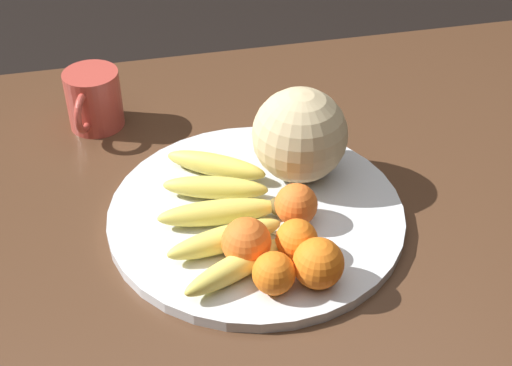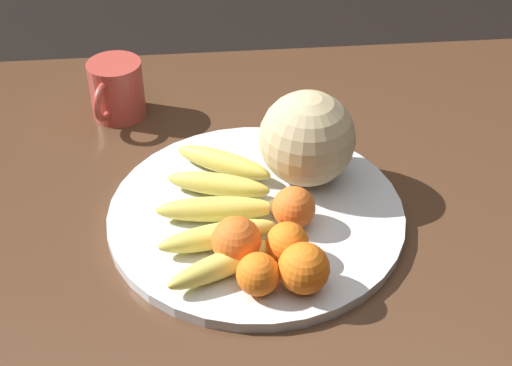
# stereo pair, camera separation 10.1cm
# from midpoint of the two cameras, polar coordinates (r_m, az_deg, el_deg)

# --- Properties ---
(kitchen_table) EXTENTS (1.48, 1.16, 0.73)m
(kitchen_table) POSITION_cam_midpoint_polar(r_m,az_deg,el_deg) (1.07, -2.76, -8.10)
(kitchen_table) COLOR #4C301E
(kitchen_table) RESTS_ON ground_plane
(fruit_bowl) EXTENTS (0.44, 0.44, 0.02)m
(fruit_bowl) POSITION_cam_midpoint_polar(r_m,az_deg,el_deg) (1.05, -2.76, -2.57)
(fruit_bowl) COLOR silver
(fruit_bowl) RESTS_ON kitchen_table
(melon) EXTENTS (0.15, 0.15, 0.15)m
(melon) POSITION_cam_midpoint_polar(r_m,az_deg,el_deg) (1.07, 0.82, 3.76)
(melon) COLOR #C6B284
(melon) RESTS_ON fruit_bowl
(banana_bunch) EXTENTS (0.19, 0.33, 0.04)m
(banana_bunch) POSITION_cam_midpoint_polar(r_m,az_deg,el_deg) (1.02, -5.55, -2.44)
(banana_bunch) COLOR brown
(banana_bunch) RESTS_ON fruit_bowl
(orange_front_left) EXTENTS (0.06, 0.06, 0.06)m
(orange_front_left) POSITION_cam_midpoint_polar(r_m,az_deg,el_deg) (0.95, 0.23, -4.71)
(orange_front_left) COLOR orange
(orange_front_left) RESTS_ON fruit_bowl
(orange_front_right) EXTENTS (0.06, 0.06, 0.06)m
(orange_front_right) POSITION_cam_midpoint_polar(r_m,az_deg,el_deg) (1.01, 0.36, -1.85)
(orange_front_right) COLOR orange
(orange_front_right) RESTS_ON fruit_bowl
(orange_mid_center) EXTENTS (0.07, 0.07, 0.07)m
(orange_mid_center) POSITION_cam_midpoint_polar(r_m,az_deg,el_deg) (0.95, -3.85, -4.87)
(orange_mid_center) COLOR orange
(orange_mid_center) RESTS_ON fruit_bowl
(orange_back_left) EXTENTS (0.07, 0.07, 0.07)m
(orange_back_left) POSITION_cam_midpoint_polar(r_m,az_deg,el_deg) (0.92, 1.85, -6.58)
(orange_back_left) COLOR orange
(orange_back_left) RESTS_ON fruit_bowl
(orange_back_right) EXTENTS (0.06, 0.06, 0.06)m
(orange_back_right) POSITION_cam_midpoint_polar(r_m,az_deg,el_deg) (0.91, -1.97, -7.40)
(orange_back_right) COLOR orange
(orange_back_right) RESTS_ON fruit_bowl
(produce_tag) EXTENTS (0.09, 0.08, 0.00)m
(produce_tag) POSITION_cam_midpoint_polar(r_m,az_deg,el_deg) (1.03, -2.90, -3.04)
(produce_tag) COLOR white
(produce_tag) RESTS_ON fruit_bowl
(ceramic_mug) EXTENTS (0.09, 0.13, 0.10)m
(ceramic_mug) POSITION_cam_midpoint_polar(r_m,az_deg,el_deg) (1.27, -15.14, 6.35)
(ceramic_mug) COLOR #B74238
(ceramic_mug) RESTS_ON kitchen_table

